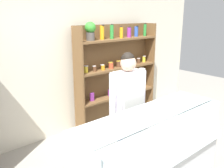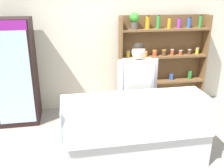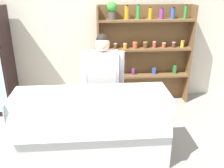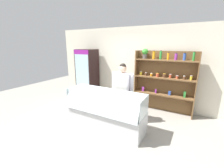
{
  "view_description": "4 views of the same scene",
  "coord_description": "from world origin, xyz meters",
  "px_view_note": "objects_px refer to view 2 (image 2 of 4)",
  "views": [
    {
      "loc": [
        -2.2,
        -1.78,
        2.12
      ],
      "look_at": [
        -0.13,
        0.62,
        1.22
      ],
      "focal_mm": 40.0,
      "sensor_mm": 36.0,
      "label": 1
    },
    {
      "loc": [
        -0.97,
        -3.04,
        2.32
      ],
      "look_at": [
        -0.36,
        0.4,
        1.05
      ],
      "focal_mm": 40.0,
      "sensor_mm": 36.0,
      "label": 2
    },
    {
      "loc": [
        -0.07,
        -2.96,
        2.3
      ],
      "look_at": [
        0.2,
        0.47,
        0.9
      ],
      "focal_mm": 40.0,
      "sensor_mm": 36.0,
      "label": 3
    },
    {
      "loc": [
        1.75,
        -3.01,
        2.11
      ],
      "look_at": [
        -0.24,
        0.5,
        1.04
      ],
      "focal_mm": 24.0,
      "sensor_mm": 36.0,
      "label": 4
    }
  ],
  "objects_px": {
    "deli_display_case": "(134,142)",
    "drinks_fridge": "(16,72)",
    "shop_clerk": "(138,85)",
    "shelving_unit": "(161,57)"
  },
  "relations": [
    {
      "from": "drinks_fridge",
      "to": "deli_display_case",
      "type": "bearing_deg",
      "value": -41.48
    },
    {
      "from": "drinks_fridge",
      "to": "shelving_unit",
      "type": "relative_size",
      "value": 0.97
    },
    {
      "from": "drinks_fridge",
      "to": "shelving_unit",
      "type": "bearing_deg",
      "value": 3.68
    },
    {
      "from": "shelving_unit",
      "to": "deli_display_case",
      "type": "relative_size",
      "value": 0.98
    },
    {
      "from": "shelving_unit",
      "to": "shop_clerk",
      "type": "relative_size",
      "value": 1.22
    },
    {
      "from": "shop_clerk",
      "to": "drinks_fridge",
      "type": "bearing_deg",
      "value": 153.13
    },
    {
      "from": "drinks_fridge",
      "to": "shelving_unit",
      "type": "height_order",
      "value": "shelving_unit"
    },
    {
      "from": "deli_display_case",
      "to": "drinks_fridge",
      "type": "bearing_deg",
      "value": 138.52
    },
    {
      "from": "deli_display_case",
      "to": "shop_clerk",
      "type": "xyz_separation_m",
      "value": [
        0.19,
        0.59,
        0.65
      ]
    },
    {
      "from": "shelving_unit",
      "to": "shop_clerk",
      "type": "distance_m",
      "value": 1.47
    }
  ]
}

